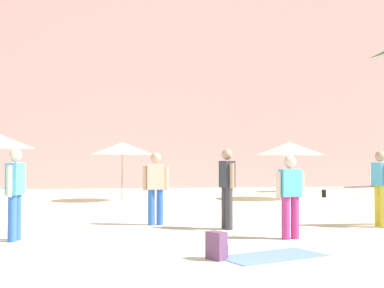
% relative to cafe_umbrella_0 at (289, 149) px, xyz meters
% --- Properties ---
extents(hotel_pink, '(24.12, 8.68, 14.75)m').
position_rel_cafe_umbrella_0_xyz_m(hotel_pink, '(-2.16, 13.21, 5.39)').
color(hotel_pink, pink).
rests_on(hotel_pink, ground).
extents(hotel_tower_gray, '(19.05, 9.16, 24.01)m').
position_rel_cafe_umbrella_0_xyz_m(hotel_tower_gray, '(-11.27, 23.10, 10.02)').
color(hotel_tower_gray, beige).
rests_on(hotel_tower_gray, ground).
extents(cafe_umbrella_0, '(2.68, 2.68, 2.24)m').
position_rel_cafe_umbrella_0_xyz_m(cafe_umbrella_0, '(0.00, 0.00, 0.00)').
color(cafe_umbrella_0, gray).
rests_on(cafe_umbrella_0, ground).
extents(cafe_umbrella_3, '(2.28, 2.28, 2.20)m').
position_rel_cafe_umbrella_0_xyz_m(cafe_umbrella_3, '(-6.50, 0.08, -0.01)').
color(cafe_umbrella_3, gray).
rests_on(cafe_umbrella_3, ground).
extents(beach_towel, '(1.84, 1.37, 0.01)m').
position_rel_cafe_umbrella_0_xyz_m(beach_towel, '(-4.21, -11.33, -1.98)').
color(beach_towel, '#6684E0').
rests_on(beach_towel, ground).
extents(backpack, '(0.34, 0.35, 0.42)m').
position_rel_cafe_umbrella_0_xyz_m(backpack, '(-5.12, -11.44, -1.78)').
color(backpack, '#673F64').
rests_on(backpack, ground).
extents(person_near_left, '(3.04, 0.82, 1.72)m').
position_rel_cafe_umbrella_0_xyz_m(person_near_left, '(-0.74, -8.15, -1.06)').
color(person_near_left, gold).
rests_on(person_near_left, ground).
extents(person_far_right, '(0.60, 0.24, 1.69)m').
position_rel_cafe_umbrella_0_xyz_m(person_far_right, '(-5.75, -7.20, -1.06)').
color(person_far_right, blue).
rests_on(person_far_right, ground).
extents(person_mid_right, '(0.61, 0.29, 1.59)m').
position_rel_cafe_umbrella_0_xyz_m(person_mid_right, '(-3.35, -9.67, -1.12)').
color(person_mid_right, '#B7337F').
rests_on(person_mid_right, ground).
extents(person_far_left, '(0.30, 0.61, 1.71)m').
position_rel_cafe_umbrella_0_xyz_m(person_far_left, '(-8.51, -9.17, -1.04)').
color(person_far_left, blue).
rests_on(person_far_left, ground).
extents(person_near_right, '(0.31, 0.61, 1.75)m').
position_rel_cafe_umbrella_0_xyz_m(person_near_right, '(-4.25, -8.14, -1.02)').
color(person_near_right, '#3D3D42').
rests_on(person_near_right, ground).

